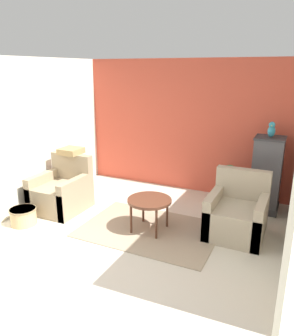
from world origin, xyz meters
TOP-DOWN VIEW (x-y plane):
  - ground_plane at (0.00, 0.00)m, footprint 20.00×20.00m
  - wall_back_accent at (0.00, 3.31)m, footprint 4.17×0.06m
  - wall_left at (-2.06, 1.64)m, footprint 0.06×3.28m
  - area_rug at (0.17, 1.37)m, footprint 2.00×1.39m
  - coffee_table at (0.17, 1.37)m, footprint 0.65×0.65m
  - armchair_left at (-1.50, 1.43)m, footprint 0.79×0.84m
  - armchair_right at (1.35, 1.81)m, footprint 0.79×0.84m
  - birdcage at (1.61, 2.87)m, footprint 0.48×0.48m
  - parrot at (1.61, 2.87)m, footprint 0.12×0.21m
  - potted_plant at (0.98, 2.96)m, footprint 0.30×0.28m
  - wicker_basket at (-1.67, 0.71)m, footprint 0.40×0.40m
  - throw_pillow at (-1.50, 1.75)m, footprint 0.35×0.35m

SIDE VIEW (x-z plane):
  - ground_plane at x=0.00m, z-range 0.00..0.00m
  - area_rug at x=0.17m, z-range 0.00..0.01m
  - wicker_basket at x=-1.67m, z-range 0.01..0.27m
  - armchair_left at x=-1.50m, z-range -0.16..0.75m
  - armchair_right at x=1.35m, z-range -0.16..0.75m
  - potted_plant at x=0.98m, z-range 0.03..0.72m
  - coffee_table at x=0.17m, z-range 0.20..0.70m
  - birdcage at x=1.61m, z-range -0.01..1.26m
  - throw_pillow at x=-1.50m, z-range 0.91..1.01m
  - wall_back_accent at x=0.00m, z-range 0.00..2.50m
  - wall_left at x=-2.06m, z-range 0.00..2.50m
  - parrot at x=1.61m, z-range 1.25..1.51m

